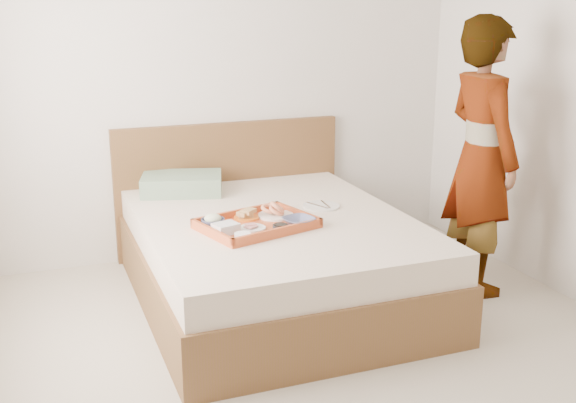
{
  "coord_description": "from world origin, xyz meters",
  "views": [
    {
      "loc": [
        -1.33,
        -2.79,
        1.79
      ],
      "look_at": [
        0.08,
        0.9,
        0.65
      ],
      "focal_mm": 43.79,
      "sensor_mm": 36.0,
      "label": 1
    }
  ],
  "objects_px": {
    "tray": "(257,223)",
    "person": "(481,157)",
    "bed": "(275,259)",
    "dinner_plate": "(321,206)"
  },
  "relations": [
    {
      "from": "tray",
      "to": "person",
      "type": "xyz_separation_m",
      "value": [
        1.43,
        -0.11,
        0.3
      ]
    },
    {
      "from": "bed",
      "to": "dinner_plate",
      "type": "bearing_deg",
      "value": 15.62
    },
    {
      "from": "tray",
      "to": "person",
      "type": "bearing_deg",
      "value": -20.16
    },
    {
      "from": "dinner_plate",
      "to": "bed",
      "type": "bearing_deg",
      "value": -164.38
    },
    {
      "from": "dinner_plate",
      "to": "person",
      "type": "bearing_deg",
      "value": -21.45
    },
    {
      "from": "tray",
      "to": "dinner_plate",
      "type": "relative_size",
      "value": 2.64
    },
    {
      "from": "tray",
      "to": "person",
      "type": "height_order",
      "value": "person"
    },
    {
      "from": "bed",
      "to": "tray",
      "type": "bearing_deg",
      "value": -136.09
    },
    {
      "from": "bed",
      "to": "person",
      "type": "relative_size",
      "value": 1.17
    },
    {
      "from": "tray",
      "to": "dinner_plate",
      "type": "bearing_deg",
      "value": 10.5
    }
  ]
}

